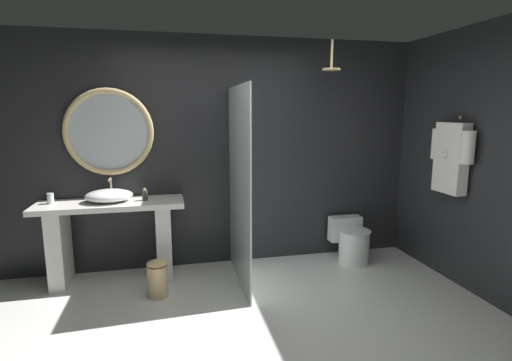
{
  "coord_description": "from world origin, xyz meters",
  "views": [
    {
      "loc": [
        -0.59,
        -2.57,
        1.78
      ],
      "look_at": [
        0.21,
        0.96,
        1.13
      ],
      "focal_mm": 27.42,
      "sensor_mm": 36.0,
      "label": 1
    }
  ],
  "objects_px": {
    "tumbler_cup": "(50,198)",
    "rain_shower_head": "(331,66)",
    "vessel_sink": "(109,196)",
    "soap_dispenser": "(145,195)",
    "round_wall_mirror": "(109,132)",
    "toilet": "(352,241)",
    "hanging_bathrobe": "(451,155)",
    "waste_bin": "(157,278)"
  },
  "relations": [
    {
      "from": "rain_shower_head",
      "to": "waste_bin",
      "type": "xyz_separation_m",
      "value": [
        -1.82,
        -0.21,
        -2.05
      ]
    },
    {
      "from": "vessel_sink",
      "to": "hanging_bathrobe",
      "type": "relative_size",
      "value": 0.6
    },
    {
      "from": "round_wall_mirror",
      "to": "tumbler_cup",
      "type": "bearing_deg",
      "value": -162.55
    },
    {
      "from": "round_wall_mirror",
      "to": "waste_bin",
      "type": "relative_size",
      "value": 2.52
    },
    {
      "from": "hanging_bathrobe",
      "to": "toilet",
      "type": "relative_size",
      "value": 1.47
    },
    {
      "from": "tumbler_cup",
      "to": "soap_dispenser",
      "type": "height_order",
      "value": "soap_dispenser"
    },
    {
      "from": "vessel_sink",
      "to": "rain_shower_head",
      "type": "xyz_separation_m",
      "value": [
        2.29,
        -0.28,
        1.31
      ]
    },
    {
      "from": "round_wall_mirror",
      "to": "rain_shower_head",
      "type": "xyz_separation_m",
      "value": [
        2.27,
        -0.5,
        0.67
      ]
    },
    {
      "from": "tumbler_cup",
      "to": "hanging_bathrobe",
      "type": "relative_size",
      "value": 0.14
    },
    {
      "from": "soap_dispenser",
      "to": "rain_shower_head",
      "type": "height_order",
      "value": "rain_shower_head"
    },
    {
      "from": "tumbler_cup",
      "to": "waste_bin",
      "type": "relative_size",
      "value": 0.3
    },
    {
      "from": "tumbler_cup",
      "to": "round_wall_mirror",
      "type": "relative_size",
      "value": 0.12
    },
    {
      "from": "soap_dispenser",
      "to": "toilet",
      "type": "xyz_separation_m",
      "value": [
        2.35,
        -0.05,
        -0.67
      ]
    },
    {
      "from": "soap_dispenser",
      "to": "toilet",
      "type": "relative_size",
      "value": 0.24
    },
    {
      "from": "hanging_bathrobe",
      "to": "toilet",
      "type": "distance_m",
      "value": 1.47
    },
    {
      "from": "vessel_sink",
      "to": "toilet",
      "type": "xyz_separation_m",
      "value": [
        2.71,
        -0.07,
        -0.68
      ]
    },
    {
      "from": "round_wall_mirror",
      "to": "vessel_sink",
      "type": "bearing_deg",
      "value": -92.78
    },
    {
      "from": "hanging_bathrobe",
      "to": "rain_shower_head",
      "type": "bearing_deg",
      "value": 157.18
    },
    {
      "from": "vessel_sink",
      "to": "tumbler_cup",
      "type": "height_order",
      "value": "vessel_sink"
    },
    {
      "from": "waste_bin",
      "to": "tumbler_cup",
      "type": "bearing_deg",
      "value": 152.69
    },
    {
      "from": "rain_shower_head",
      "to": "toilet",
      "type": "bearing_deg",
      "value": 26.98
    },
    {
      "from": "tumbler_cup",
      "to": "rain_shower_head",
      "type": "xyz_separation_m",
      "value": [
        2.85,
        -0.32,
        1.32
      ]
    },
    {
      "from": "vessel_sink",
      "to": "round_wall_mirror",
      "type": "height_order",
      "value": "round_wall_mirror"
    },
    {
      "from": "round_wall_mirror",
      "to": "rain_shower_head",
      "type": "bearing_deg",
      "value": -12.36
    },
    {
      "from": "soap_dispenser",
      "to": "toilet",
      "type": "bearing_deg",
      "value": -1.16
    },
    {
      "from": "rain_shower_head",
      "to": "hanging_bathrobe",
      "type": "xyz_separation_m",
      "value": [
        1.13,
        -0.47,
        -0.89
      ]
    },
    {
      "from": "rain_shower_head",
      "to": "waste_bin",
      "type": "distance_m",
      "value": 2.75
    },
    {
      "from": "soap_dispenser",
      "to": "rain_shower_head",
      "type": "distance_m",
      "value": 2.35
    },
    {
      "from": "vessel_sink",
      "to": "hanging_bathrobe",
      "type": "bearing_deg",
      "value": -12.49
    },
    {
      "from": "tumbler_cup",
      "to": "rain_shower_head",
      "type": "distance_m",
      "value": 3.16
    },
    {
      "from": "vessel_sink",
      "to": "rain_shower_head",
      "type": "distance_m",
      "value": 2.65
    },
    {
      "from": "vessel_sink",
      "to": "soap_dispenser",
      "type": "xyz_separation_m",
      "value": [
        0.36,
        -0.02,
        -0.01
      ]
    },
    {
      "from": "tumbler_cup",
      "to": "soap_dispenser",
      "type": "bearing_deg",
      "value": -3.34
    },
    {
      "from": "toilet",
      "to": "waste_bin",
      "type": "relative_size",
      "value": 1.46
    },
    {
      "from": "hanging_bathrobe",
      "to": "waste_bin",
      "type": "xyz_separation_m",
      "value": [
        -2.95,
        0.26,
        -1.15
      ]
    },
    {
      "from": "vessel_sink",
      "to": "soap_dispenser",
      "type": "height_order",
      "value": "vessel_sink"
    },
    {
      "from": "tumbler_cup",
      "to": "toilet",
      "type": "xyz_separation_m",
      "value": [
        3.27,
        -0.1,
        -0.67
      ]
    },
    {
      "from": "rain_shower_head",
      "to": "waste_bin",
      "type": "relative_size",
      "value": 0.84
    },
    {
      "from": "toilet",
      "to": "waste_bin",
      "type": "bearing_deg",
      "value": -169.16
    },
    {
      "from": "soap_dispenser",
      "to": "waste_bin",
      "type": "distance_m",
      "value": 0.88
    },
    {
      "from": "round_wall_mirror",
      "to": "hanging_bathrobe",
      "type": "xyz_separation_m",
      "value": [
        3.4,
        -0.97,
        -0.22
      ]
    },
    {
      "from": "vessel_sink",
      "to": "waste_bin",
      "type": "height_order",
      "value": "vessel_sink"
    }
  ]
}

